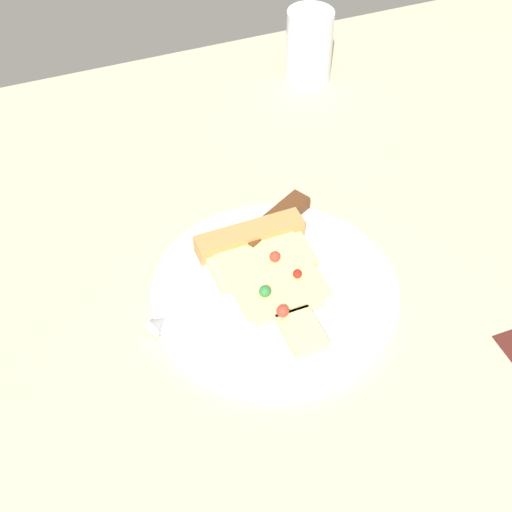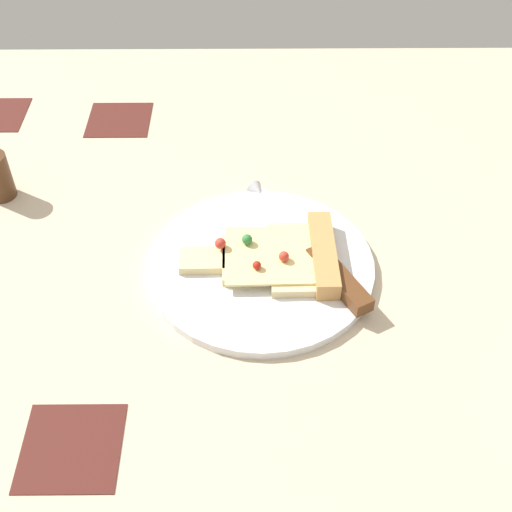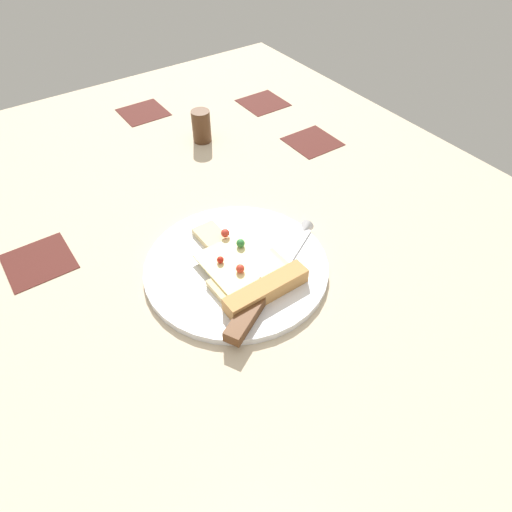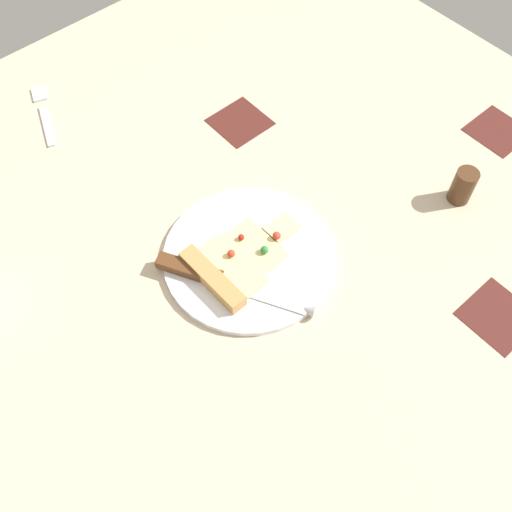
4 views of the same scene
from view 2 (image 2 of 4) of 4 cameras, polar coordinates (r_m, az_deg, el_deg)
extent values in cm
cube|color=#C6B293|center=(74.45, -6.66, -5.58)|extent=(116.99, 116.99, 3.00)
cube|color=#4C1E19|center=(65.86, -15.19, -15.28)|extent=(9.00, 9.00, 0.20)
cube|color=#4C1E19|center=(102.96, -11.38, 11.06)|extent=(9.00, 9.00, 0.20)
cylinder|color=silver|center=(76.96, 0.40, -0.82)|extent=(25.61, 25.61, 1.06)
cube|color=beige|center=(76.44, 3.40, -0.22)|extent=(11.11, 6.20, 1.00)
cube|color=beige|center=(76.21, -0.72, -0.29)|extent=(7.30, 5.73, 1.00)
cube|color=beige|center=(76.34, -4.48, -0.36)|extent=(3.70, 5.27, 1.00)
cube|color=#EDD88C|center=(75.81, 1.16, 0.09)|extent=(9.38, 10.17, 0.30)
cube|color=tan|center=(76.31, 5.67, 0.15)|extent=(12.05, 2.82, 2.20)
sphere|color=red|center=(74.66, 2.35, -0.03)|extent=(1.15, 1.15, 1.15)
sphere|color=red|center=(76.12, -3.00, 1.06)|extent=(1.25, 1.25, 1.25)
sphere|color=#2D7A38|center=(76.53, -0.75, 1.40)|extent=(1.20, 1.20, 1.20)
sphere|color=#B21E14|center=(73.77, 0.08, -0.78)|extent=(0.95, 0.95, 0.95)
cube|color=silver|center=(81.77, 2.21, 3.10)|extent=(11.49, 7.51, 0.30)
cone|color=silver|center=(85.71, 0.15, 5.42)|extent=(2.71, 2.71, 2.00)
cube|color=#593319|center=(74.24, 6.95, -1.91)|extent=(9.83, 6.73, 1.60)
camera|label=1|loc=(0.86, -41.59, 38.22)|focal=51.28mm
camera|label=3|loc=(0.51, 54.88, 18.36)|focal=32.66mm
camera|label=4|loc=(0.98, 31.43, 52.99)|focal=41.83mm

